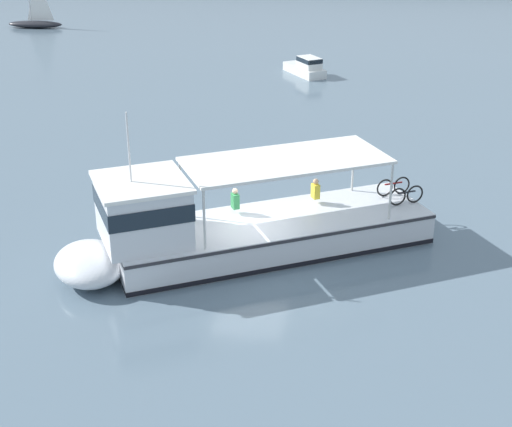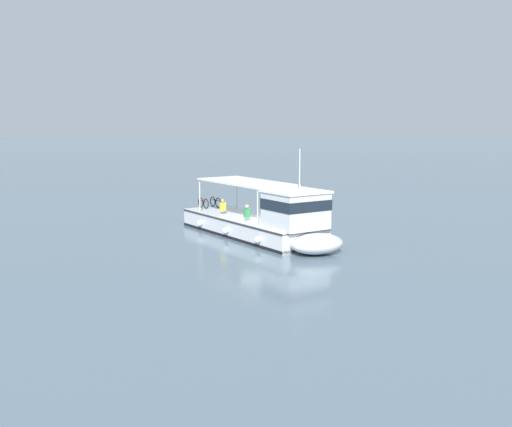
# 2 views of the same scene
# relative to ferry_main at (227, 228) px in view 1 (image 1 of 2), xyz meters

# --- Properties ---
(ground_plane) EXTENTS (400.00, 400.00, 0.00)m
(ground_plane) POSITION_rel_ferry_main_xyz_m (0.74, 0.11, -1.01)
(ground_plane) COLOR slate
(ferry_main) EXTENTS (12.61, 8.88, 5.32)m
(ferry_main) POSITION_rel_ferry_main_xyz_m (0.00, 0.00, 0.00)
(ferry_main) COLOR silver
(ferry_main) RESTS_ON ground
(sailboat_outer_anchorage) EXTENTS (4.86, 1.61, 5.40)m
(sailboat_outer_anchorage) POSITION_rel_ferry_main_xyz_m (-24.54, 40.38, -0.47)
(sailboat_outer_anchorage) COLOR #232328
(sailboat_outer_anchorage) RESTS_ON ground
(motorboat_horizon_east) EXTENTS (3.10, 3.71, 1.26)m
(motorboat_horizon_east) POSITION_rel_ferry_main_xyz_m (0.37, 26.24, -0.47)
(motorboat_horizon_east) COLOR white
(motorboat_horizon_east) RESTS_ON ground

